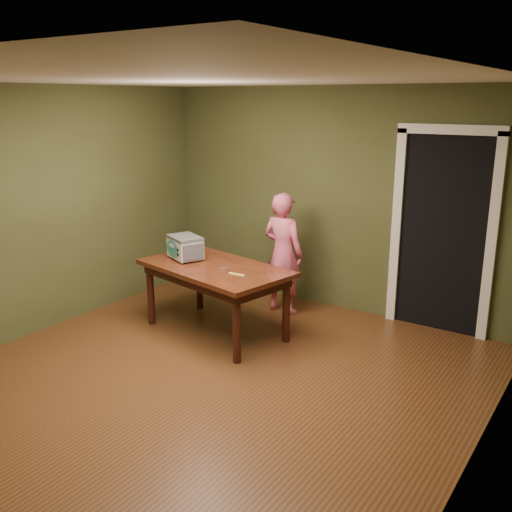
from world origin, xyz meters
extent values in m
plane|color=brown|center=(0.00, 0.00, 0.00)|extent=(5.00, 5.00, 0.00)
cube|color=#454E29|center=(0.00, 2.50, 1.30)|extent=(4.50, 0.02, 2.60)
cube|color=#454E29|center=(-2.25, 0.00, 1.30)|extent=(0.02, 5.00, 2.60)
cube|color=#454E29|center=(2.25, 0.00, 1.30)|extent=(0.02, 5.00, 2.60)
cube|color=white|center=(0.00, 0.00, 2.60)|extent=(4.50, 5.00, 0.02)
cube|color=black|center=(1.30, 2.80, 1.05)|extent=(0.90, 0.60, 2.10)
cube|color=black|center=(1.30, 2.48, 1.05)|extent=(0.90, 0.02, 2.10)
cube|color=white|center=(0.80, 2.47, 1.05)|extent=(0.10, 0.06, 2.20)
cube|color=white|center=(1.80, 2.47, 1.05)|extent=(0.10, 0.06, 2.20)
cube|color=white|center=(1.30, 2.47, 2.15)|extent=(1.10, 0.06, 0.10)
cube|color=#34170C|center=(-0.63, 1.04, 0.72)|extent=(1.74, 1.18, 0.05)
cube|color=black|center=(-0.63, 1.04, 0.65)|extent=(1.60, 1.04, 0.10)
cylinder|color=black|center=(-1.38, 0.82, 0.35)|extent=(0.08, 0.08, 0.70)
cylinder|color=black|center=(-1.25, 1.51, 0.35)|extent=(0.08, 0.08, 0.70)
cylinder|color=black|center=(0.00, 0.56, 0.35)|extent=(0.08, 0.08, 0.70)
cylinder|color=black|center=(0.13, 1.25, 0.35)|extent=(0.08, 0.08, 0.70)
cylinder|color=#4C4F54|center=(-1.25, 1.04, 0.76)|extent=(0.03, 0.03, 0.02)
cylinder|color=#4C4F54|center=(-1.17, 1.23, 0.76)|extent=(0.03, 0.03, 0.02)
cylinder|color=#4C4F54|center=(-0.96, 0.91, 0.76)|extent=(0.03, 0.03, 0.02)
cylinder|color=#4C4F54|center=(-0.88, 1.10, 0.76)|extent=(0.03, 0.03, 0.02)
cube|color=silver|center=(-1.06, 1.07, 0.87)|extent=(0.46, 0.40, 0.22)
cube|color=#4C4F54|center=(-1.06, 1.07, 0.99)|extent=(0.47, 0.41, 0.03)
cube|color=#4C4F54|center=(-1.25, 1.15, 0.87)|extent=(0.11, 0.23, 0.17)
cube|color=#4C4F54|center=(-0.88, 0.99, 0.87)|extent=(0.11, 0.23, 0.17)
ellipsoid|color=teal|center=(-1.15, 0.95, 0.87)|extent=(0.27, 0.12, 0.18)
cylinder|color=black|center=(-1.01, 0.89, 0.90)|extent=(0.03, 0.02, 0.03)
cylinder|color=black|center=(-1.01, 0.89, 0.84)|extent=(0.03, 0.02, 0.02)
cylinder|color=silver|center=(-0.46, 0.97, 0.76)|extent=(0.10, 0.10, 0.02)
cylinder|color=#462317|center=(-0.46, 0.97, 0.77)|extent=(0.09, 0.09, 0.01)
cube|color=#FFED6E|center=(-0.26, 0.91, 0.75)|extent=(0.18, 0.03, 0.01)
imported|color=#DB5A78|center=(-0.36, 1.97, 0.71)|extent=(0.53, 0.36, 1.43)
camera|label=1|loc=(2.96, -3.49, 2.45)|focal=40.00mm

